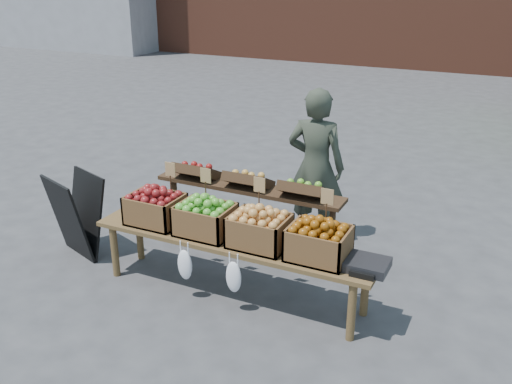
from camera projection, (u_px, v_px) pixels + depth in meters
The scene contains 10 objects.
ground at pixel (237, 281), 5.57m from camera, with size 80.00×80.00×0.00m, color #3E3E41.
vendor at pixel (316, 167), 6.12m from camera, with size 0.63×0.41×1.72m, color #30362A.
chalkboard_sign at pixel (77, 216), 5.94m from camera, with size 0.59×0.32×0.89m, color black, non-canonical shape.
back_table at pixel (248, 212), 5.85m from camera, with size 2.10×0.44×1.04m, color #352214, non-canonical shape.
display_bench at pixel (232, 267), 5.25m from camera, with size 2.70×0.56×0.57m, color brown, non-canonical shape.
crate_golden_apples at pixel (155, 209), 5.43m from camera, with size 0.50×0.40×0.28m, color maroon, non-canonical shape.
crate_russet_pears at pixel (205, 220), 5.21m from camera, with size 0.50×0.40×0.28m, color #358019, non-canonical shape.
crate_red_apples at pixel (259, 231), 4.98m from camera, with size 0.50×0.40×0.28m, color #AD8B2D, non-canonical shape.
crate_green_apples at pixel (319, 243), 4.76m from camera, with size 0.50×0.40×0.28m, color #90480D, non-canonical shape.
weighing_scale at pixel (367, 265), 4.62m from camera, with size 0.34×0.30×0.08m, color black.
Camera 1 is at (2.28, -4.28, 2.87)m, focal length 40.00 mm.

